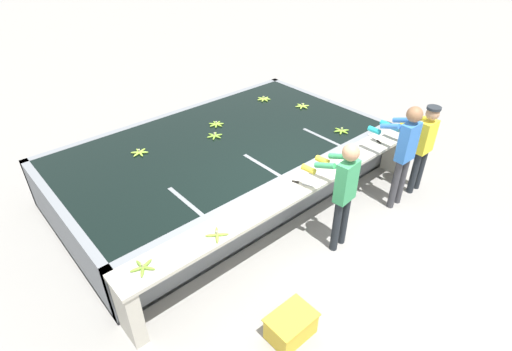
% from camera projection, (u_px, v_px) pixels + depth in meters
% --- Properties ---
extents(ground_plane, '(80.00, 80.00, 0.00)m').
position_uv_depth(ground_plane, '(305.00, 240.00, 5.91)').
color(ground_plane, gray).
rests_on(ground_plane, ground).
extents(wash_tank, '(5.46, 3.09, 0.86)m').
position_uv_depth(wash_tank, '(222.00, 163.00, 6.92)').
color(wash_tank, gray).
rests_on(wash_tank, ground).
extents(work_ledge, '(5.46, 0.45, 0.86)m').
position_uv_depth(work_ledge, '(296.00, 199.00, 5.70)').
color(work_ledge, '#B7B2A3').
rests_on(work_ledge, ground).
extents(worker_0, '(0.45, 0.73, 1.68)m').
position_uv_depth(worker_0, '(343.00, 188.00, 5.29)').
color(worker_0, '#1E2328').
rests_on(worker_0, ground).
extents(worker_1, '(0.41, 0.72, 1.74)m').
position_uv_depth(worker_1, '(404.00, 148.00, 6.08)').
color(worker_1, '#38383D').
rests_on(worker_1, ground).
extents(worker_2, '(0.41, 0.71, 1.56)m').
position_uv_depth(worker_2, '(423.00, 142.00, 6.49)').
color(worker_2, '#1E2328').
rests_on(worker_2, ground).
extents(banana_bunch_floating_0, '(0.26, 0.28, 0.08)m').
position_uv_depth(banana_bunch_floating_0, '(302.00, 106.00, 7.82)').
color(banana_bunch_floating_0, '#9EC642').
rests_on(banana_bunch_floating_0, wash_tank).
extents(banana_bunch_floating_1, '(0.27, 0.28, 0.08)m').
position_uv_depth(banana_bunch_floating_1, '(139.00, 152.00, 6.32)').
color(banana_bunch_floating_1, '#93BC3D').
rests_on(banana_bunch_floating_1, wash_tank).
extents(banana_bunch_floating_2, '(0.28, 0.28, 0.08)m').
position_uv_depth(banana_bunch_floating_2, '(264.00, 99.00, 8.11)').
color(banana_bunch_floating_2, '#9EC642').
rests_on(banana_bunch_floating_2, wash_tank).
extents(banana_bunch_floating_3, '(0.26, 0.28, 0.08)m').
position_uv_depth(banana_bunch_floating_3, '(341.00, 131.00, 6.94)').
color(banana_bunch_floating_3, '#7FAD33').
rests_on(banana_bunch_floating_3, wash_tank).
extents(banana_bunch_floating_4, '(0.28, 0.28, 0.08)m').
position_uv_depth(banana_bunch_floating_4, '(216.00, 124.00, 7.15)').
color(banana_bunch_floating_4, '#7FAD33').
rests_on(banana_bunch_floating_4, wash_tank).
extents(banana_bunch_floating_5, '(0.28, 0.28, 0.08)m').
position_uv_depth(banana_bunch_floating_5, '(215.00, 136.00, 6.79)').
color(banana_bunch_floating_5, '#75A333').
rests_on(banana_bunch_floating_5, wash_tank).
extents(banana_bunch_ledge_0, '(0.28, 0.27, 0.08)m').
position_uv_depth(banana_bunch_ledge_0, '(143.00, 267.00, 4.28)').
color(banana_bunch_ledge_0, '#75A333').
rests_on(banana_bunch_ledge_0, work_ledge).
extents(banana_bunch_ledge_1, '(0.25, 0.25, 0.08)m').
position_uv_depth(banana_bunch_ledge_1, '(217.00, 235.00, 4.71)').
color(banana_bunch_ledge_1, '#8CB738').
rests_on(banana_bunch_ledge_1, work_ledge).
extents(knife_0, '(0.15, 0.34, 0.02)m').
position_uv_depth(knife_0, '(376.00, 140.00, 6.68)').
color(knife_0, silver).
rests_on(knife_0, work_ledge).
extents(knife_1, '(0.18, 0.33, 0.02)m').
position_uv_depth(knife_1, '(300.00, 183.00, 5.62)').
color(knife_1, silver).
rests_on(knife_1, work_ledge).
extents(crate, '(0.55, 0.39, 0.32)m').
position_uv_depth(crate, '(291.00, 326.00, 4.50)').
color(crate, gold).
rests_on(crate, ground).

